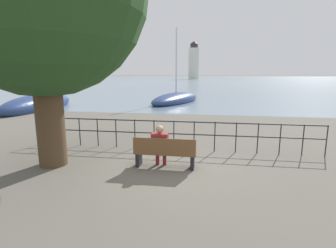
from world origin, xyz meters
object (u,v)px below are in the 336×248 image
(seated_person_left, at_px, (160,144))
(harbor_lighthouse, at_px, (194,62))
(sailboat_0, at_px, (39,104))
(sailboat_1, at_px, (176,99))
(park_bench, at_px, (165,153))

(seated_person_left, xyz_separation_m, harbor_lighthouse, (-7.65, 133.06, 8.30))
(seated_person_left, relative_size, sailboat_0, 0.10)
(seated_person_left, xyz_separation_m, sailboat_1, (-1.84, 17.62, -0.40))
(park_bench, bearing_deg, seated_person_left, 154.08)
(sailboat_0, height_order, harbor_lighthouse, harbor_lighthouse)
(seated_person_left, bearing_deg, harbor_lighthouse, 93.29)
(park_bench, bearing_deg, sailboat_1, 96.42)
(seated_person_left, height_order, sailboat_0, sailboat_0)
(seated_person_left, relative_size, sailboat_1, 0.14)
(sailboat_0, height_order, sailboat_1, sailboat_0)
(park_bench, xyz_separation_m, harbor_lighthouse, (-7.81, 133.13, 8.55))
(sailboat_0, bearing_deg, harbor_lighthouse, 84.93)
(sailboat_1, bearing_deg, harbor_lighthouse, 109.37)
(sailboat_0, bearing_deg, park_bench, -46.64)
(park_bench, xyz_separation_m, seated_person_left, (-0.15, 0.08, 0.25))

